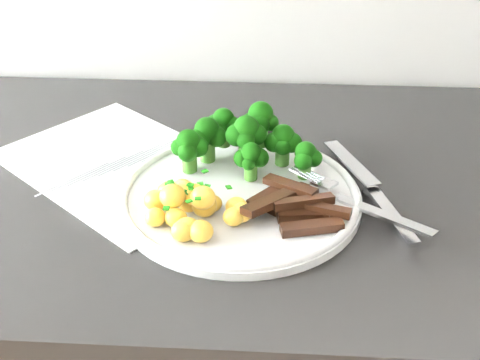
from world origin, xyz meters
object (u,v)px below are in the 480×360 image
at_px(recipe_paper, 122,164).
at_px(plate, 240,195).
at_px(potatoes, 192,207).
at_px(fork, 361,203).
at_px(beef_strips, 294,205).
at_px(knife, 378,200).
at_px(broccoli, 242,138).

distance_m(recipe_paper, plate, 0.18).
bearing_deg(potatoes, fork, 8.65).
bearing_deg(beef_strips, potatoes, -171.29).
xyz_separation_m(recipe_paper, plate, (0.16, -0.08, 0.01)).
xyz_separation_m(plate, knife, (0.17, -0.00, 0.00)).
bearing_deg(recipe_paper, potatoes, -49.37).
bearing_deg(plate, beef_strips, -29.77).
height_order(plate, broccoli, broccoli).
distance_m(potatoes, knife, 0.22).
relative_size(plate, potatoes, 2.31).
relative_size(recipe_paper, fork, 2.42).
distance_m(fork, knife, 0.04).
bearing_deg(knife, broccoli, 157.33).
xyz_separation_m(broccoli, beef_strips, (0.07, -0.11, -0.03)).
xyz_separation_m(recipe_paper, fork, (0.31, -0.10, 0.02)).
height_order(beef_strips, fork, beef_strips).
distance_m(potatoes, beef_strips, 0.12).
distance_m(recipe_paper, fork, 0.32).
bearing_deg(fork, broccoli, 146.75).
bearing_deg(knife, beef_strips, -160.57).
height_order(potatoes, beef_strips, potatoes).
relative_size(plate, beef_strips, 2.34).
height_order(recipe_paper, plate, plate).
bearing_deg(broccoli, beef_strips, -58.27).
xyz_separation_m(recipe_paper, knife, (0.33, -0.08, 0.01)).
bearing_deg(recipe_paper, beef_strips, -26.58).
bearing_deg(beef_strips, fork, 8.55).
relative_size(fork, knife, 0.71).
bearing_deg(broccoli, recipe_paper, 177.42).
bearing_deg(knife, recipe_paper, 166.76).
height_order(recipe_paper, potatoes, potatoes).
bearing_deg(fork, knife, 45.49).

